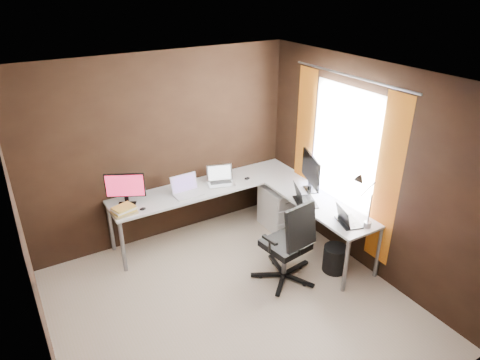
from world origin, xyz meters
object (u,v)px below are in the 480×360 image
(laptop_silver, at_px, (221,179))
(wastebasket, at_px, (335,259))
(laptop_black_small, at_px, (347,220))
(office_chair, at_px, (287,257))
(drawer_pedestal, at_px, (279,207))
(laptop_black_big, at_px, (303,199))
(monitor_left, at_px, (125,187))
(desk_lamp, at_px, (363,195))
(book_stack, at_px, (124,210))
(laptop_white, at_px, (186,190))
(monitor_right, at_px, (311,171))

(laptop_silver, bearing_deg, wastebasket, -47.71)
(laptop_black_small, distance_m, office_chair, 0.82)
(drawer_pedestal, distance_m, wastebasket, 1.22)
(drawer_pedestal, bearing_deg, wastebasket, -90.92)
(laptop_silver, height_order, office_chair, office_chair)
(laptop_black_small, height_order, office_chair, office_chair)
(laptop_silver, height_order, laptop_black_small, laptop_silver)
(laptop_black_big, bearing_deg, wastebasket, -144.87)
(drawer_pedestal, relative_size, monitor_left, 1.36)
(desk_lamp, bearing_deg, wastebasket, 124.71)
(drawer_pedestal, bearing_deg, office_chair, -120.96)
(book_stack, relative_size, desk_lamp, 0.48)
(drawer_pedestal, bearing_deg, laptop_silver, 155.84)
(laptop_white, relative_size, book_stack, 1.22)
(monitor_right, distance_m, book_stack, 2.39)
(laptop_silver, xyz_separation_m, office_chair, (0.13, -1.39, -0.47))
(office_chair, height_order, wastebasket, office_chair)
(laptop_silver, relative_size, laptop_black_big, 0.99)
(drawer_pedestal, distance_m, monitor_left, 2.18)
(monitor_left, bearing_deg, laptop_black_big, -2.85)
(laptop_silver, distance_m, desk_lamp, 1.99)
(drawer_pedestal, relative_size, laptop_black_small, 1.65)
(monitor_right, distance_m, office_chair, 1.20)
(laptop_white, distance_m, wastebasket, 2.06)
(laptop_white, bearing_deg, monitor_right, -29.06)
(laptop_silver, height_order, desk_lamp, desk_lamp)
(monitor_right, height_order, office_chair, monitor_right)
(laptop_silver, relative_size, office_chair, 0.39)
(desk_lamp, relative_size, office_chair, 0.59)
(laptop_black_big, xyz_separation_m, book_stack, (-2.00, 0.89, -0.01))
(monitor_left, relative_size, monitor_right, 0.76)
(wastebasket, bearing_deg, laptop_black_big, 102.75)
(laptop_white, distance_m, book_stack, 0.85)
(laptop_white, bearing_deg, monitor_left, 170.32)
(monitor_right, bearing_deg, drawer_pedestal, 38.25)
(laptop_silver, height_order, book_stack, laptop_silver)
(laptop_black_big, bearing_deg, office_chair, 149.29)
(laptop_black_big, xyz_separation_m, desk_lamp, (0.21, -0.75, 0.35))
(laptop_white, bearing_deg, office_chair, -65.46)
(laptop_black_big, bearing_deg, desk_lamp, -142.06)
(laptop_black_big, xyz_separation_m, office_chair, (-0.49, -0.37, -0.47))
(office_chair, bearing_deg, laptop_black_big, 29.26)
(monitor_right, height_order, laptop_white, monitor_right)
(laptop_white, distance_m, desk_lamp, 2.22)
(drawer_pedestal, distance_m, book_stack, 2.20)
(book_stack, height_order, office_chair, office_chair)
(laptop_black_big, xyz_separation_m, laptop_black_small, (0.13, -0.64, -0.00))
(book_stack, xyz_separation_m, desk_lamp, (2.21, -1.64, 0.36))
(monitor_left, bearing_deg, laptop_silver, 24.16)
(drawer_pedestal, height_order, laptop_black_big, laptop_black_big)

